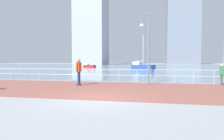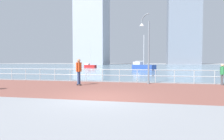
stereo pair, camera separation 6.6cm
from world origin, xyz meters
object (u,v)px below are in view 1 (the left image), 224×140
(bystander, at_px, (222,73))
(sailboat_teal, at_px, (142,67))
(skateboarder, at_px, (79,69))
(sailboat_red, at_px, (89,66))
(lamppost, at_px, (146,45))

(bystander, distance_m, sailboat_teal, 22.67)
(skateboarder, bearing_deg, sailboat_red, 106.57)
(lamppost, xyz_separation_m, sailboat_red, (-14.96, 32.94, -2.45))
(skateboarder, xyz_separation_m, bystander, (9.85, 2.12, -0.25))
(skateboarder, bearing_deg, lamppost, 22.65)
(bystander, height_order, sailboat_red, sailboat_red)
(skateboarder, distance_m, bystander, 10.07)
(sailboat_red, bearing_deg, sailboat_teal, -37.83)
(bystander, bearing_deg, sailboat_red, 121.70)
(sailboat_red, bearing_deg, skateboarder, -73.43)
(skateboarder, distance_m, sailboat_teal, 24.23)
(lamppost, bearing_deg, sailboat_teal, 92.34)
(skateboarder, distance_m, sailboat_red, 36.38)
(sailboat_teal, relative_size, sailboat_red, 1.44)
(bystander, xyz_separation_m, sailboat_teal, (-6.16, 21.82, -0.24))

